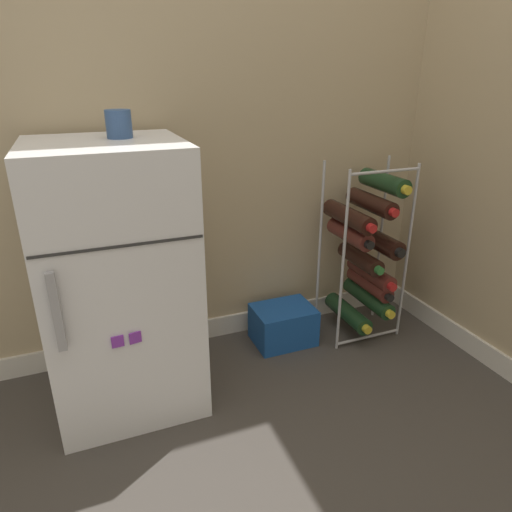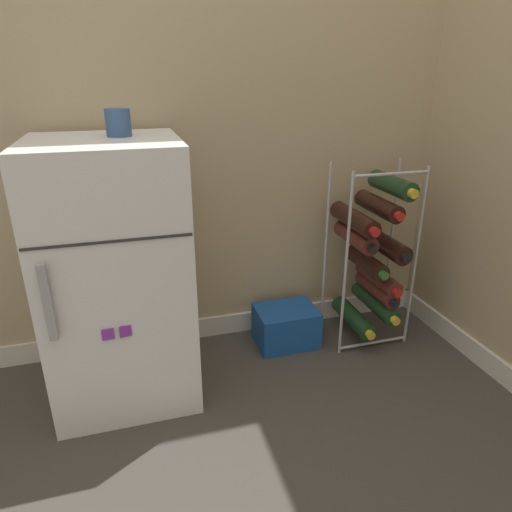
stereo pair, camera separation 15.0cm
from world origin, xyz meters
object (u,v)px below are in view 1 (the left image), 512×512
(wine_rack, at_px, (365,252))
(soda_box, at_px, (283,325))
(mini_fridge, at_px, (119,280))
(fridge_top_cup, at_px, (119,124))

(wine_rack, height_order, soda_box, wine_rack)
(mini_fridge, height_order, soda_box, mini_fridge)
(wine_rack, distance_m, soda_box, 0.47)
(mini_fridge, height_order, fridge_top_cup, fridge_top_cup)
(wine_rack, bearing_deg, fridge_top_cup, -178.80)
(mini_fridge, distance_m, fridge_top_cup, 0.51)
(soda_box, height_order, fridge_top_cup, fridge_top_cup)
(soda_box, bearing_deg, fridge_top_cup, -173.66)
(mini_fridge, xyz_separation_m, wine_rack, (1.03, 0.06, -0.07))
(wine_rack, height_order, fridge_top_cup, fridge_top_cup)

